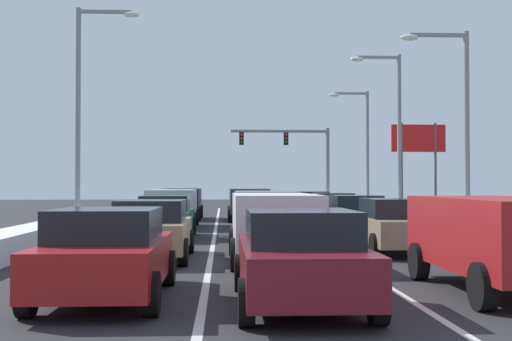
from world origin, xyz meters
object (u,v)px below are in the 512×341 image
(suv_silver_left_lane_fourth, at_px, (173,204))
(suv_black_left_lane_fifth, at_px, (182,201))
(sedan_black_right_lane_fifth, at_px, (312,205))
(suv_gray_center_lane_third, at_px, (265,210))
(street_lamp_right_far, at_px, (362,140))
(suv_red_right_lane_nearest, at_px, (500,235))
(sedan_red_left_lane_nearest, at_px, (107,253))
(sedan_tan_right_lane_second, at_px, (395,225))
(sedan_maroon_center_lane_nearest, at_px, (300,257))
(traffic_light_gantry, at_px, (297,150))
(street_lamp_left_mid, at_px, (86,99))
(sedan_navy_center_lane_fourth, at_px, (259,211))
(sedan_silver_right_lane_fourth, at_px, (333,209))
(street_lamp_right_mid, at_px, (393,122))
(suv_charcoal_center_lane_fifth, at_px, (249,201))
(sedan_green_left_lane_third, at_px, (166,217))
(suv_white_center_lane_second, at_px, (274,221))
(sedan_tan_left_lane_second, at_px, (152,229))
(sedan_green_right_lane_third, at_px, (355,216))
(roadside_sign_right, at_px, (418,148))
(street_lamp_right_near, at_px, (457,112))

(suv_silver_left_lane_fourth, height_order, suv_black_left_lane_fifth, same)
(sedan_black_right_lane_fifth, xyz_separation_m, suv_gray_center_lane_third, (-3.43, -14.02, 0.25))
(street_lamp_right_far, bearing_deg, suv_red_right_lane_nearest, -97.41)
(suv_red_right_lane_nearest, bearing_deg, sedan_red_left_lane_nearest, -176.78)
(sedan_tan_right_lane_second, xyz_separation_m, suv_silver_left_lane_fourth, (-7.02, 11.40, 0.25))
(sedan_black_right_lane_fifth, height_order, suv_silver_left_lane_fourth, suv_silver_left_lane_fourth)
(sedan_maroon_center_lane_nearest, distance_m, traffic_light_gantry, 41.75)
(sedan_red_left_lane_nearest, relative_size, street_lamp_left_mid, 0.48)
(suv_black_left_lane_fifth, bearing_deg, sedan_navy_center_lane_fourth, -63.13)
(sedan_tan_right_lane_second, xyz_separation_m, sedan_silver_right_lane_fourth, (0.20, 12.17, 0.00))
(street_lamp_right_mid, bearing_deg, sedan_navy_center_lane_fourth, -142.92)
(suv_charcoal_center_lane_fifth, bearing_deg, sedan_maroon_center_lane_nearest, -90.27)
(suv_charcoal_center_lane_fifth, distance_m, sedan_green_left_lane_third, 11.76)
(suv_white_center_lane_second, relative_size, suv_gray_center_lane_third, 1.00)
(sedan_tan_left_lane_second, height_order, traffic_light_gantry, traffic_light_gantry)
(sedan_navy_center_lane_fourth, bearing_deg, suv_charcoal_center_lane_fifth, 92.52)
(suv_charcoal_center_lane_fifth, relative_size, street_lamp_right_mid, 0.56)
(suv_charcoal_center_lane_fifth, relative_size, sedan_green_left_lane_third, 1.09)
(sedan_navy_center_lane_fourth, height_order, suv_black_left_lane_fifth, suv_black_left_lane_fifth)
(sedan_navy_center_lane_fourth, bearing_deg, suv_silver_left_lane_fourth, 172.20)
(suv_white_center_lane_second, xyz_separation_m, suv_charcoal_center_lane_fifth, (0.08, 18.88, 0.00))
(sedan_navy_center_lane_fourth, xyz_separation_m, traffic_light_gantry, (4.07, 22.21, 3.73))
(sedan_green_left_lane_third, xyz_separation_m, street_lamp_left_mid, (-3.71, 4.54, 4.72))
(sedan_red_left_lane_nearest, relative_size, street_lamp_right_mid, 0.52)
(suv_gray_center_lane_third, xyz_separation_m, sedan_navy_center_lane_fourth, (0.16, 6.47, -0.25))
(suv_white_center_lane_second, xyz_separation_m, street_lamp_left_mid, (-6.98, 12.15, 4.46))
(suv_red_right_lane_nearest, relative_size, suv_gray_center_lane_third, 1.00)
(suv_red_right_lane_nearest, height_order, suv_silver_left_lane_fourth, same)
(sedan_green_right_lane_third, bearing_deg, suv_gray_center_lane_third, -158.54)
(sedan_silver_right_lane_fourth, distance_m, sedan_tan_left_lane_second, 15.21)
(suv_red_right_lane_nearest, xyz_separation_m, sedan_maroon_center_lane_nearest, (-3.66, -1.15, -0.25))
(sedan_tan_right_lane_second, height_order, suv_gray_center_lane_third, suv_gray_center_lane_third)
(sedan_tan_left_lane_second, relative_size, suv_black_left_lane_fifth, 0.92)
(suv_charcoal_center_lane_fifth, height_order, sedan_red_left_lane_nearest, suv_charcoal_center_lane_fifth)
(sedan_black_right_lane_fifth, bearing_deg, sedan_silver_right_lane_fourth, -88.69)
(sedan_navy_center_lane_fourth, height_order, roadside_sign_right, roadside_sign_right)
(sedan_silver_right_lane_fourth, height_order, sedan_tan_left_lane_second, same)
(sedan_maroon_center_lane_nearest, height_order, street_lamp_right_mid, street_lamp_right_mid)
(suv_red_right_lane_nearest, relative_size, suv_charcoal_center_lane_fifth, 1.00)
(sedan_silver_right_lane_fourth, distance_m, suv_black_left_lane_fifth, 9.56)
(sedan_green_right_lane_third, height_order, suv_white_center_lane_second, suv_white_center_lane_second)
(suv_black_left_lane_fifth, relative_size, street_lamp_right_near, 0.63)
(sedan_navy_center_lane_fourth, distance_m, sedan_red_left_lane_nearest, 18.69)
(suv_gray_center_lane_third, distance_m, sedan_red_left_lane_nearest, 12.35)
(sedan_black_right_lane_fifth, distance_m, traffic_light_gantry, 15.14)
(sedan_navy_center_lane_fourth, xyz_separation_m, suv_black_left_lane_fifth, (-3.81, 7.53, 0.25))
(sedan_red_left_lane_nearest, relative_size, roadside_sign_right, 0.82)
(sedan_tan_right_lane_second, distance_m, street_lamp_left_mid, 15.22)
(sedan_maroon_center_lane_nearest, xyz_separation_m, suv_black_left_lane_fifth, (-3.44, 26.66, 0.25))
(sedan_black_right_lane_fifth, bearing_deg, sedan_navy_center_lane_fourth, -113.42)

